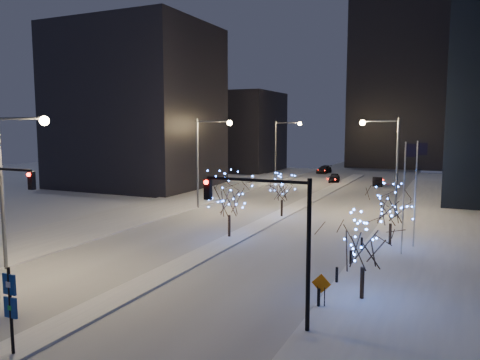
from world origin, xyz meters
The scene contains 24 objects.
ground centered at (0.00, 0.00, 0.00)m, with size 160.00×160.00×0.00m, color white.
road centered at (0.00, 35.00, 0.01)m, with size 20.00×130.00×0.02m, color silver.
median centered at (0.00, 30.00, 0.07)m, with size 2.00×80.00×0.15m, color white.
east_sidewalk centered at (15.00, 20.00, 0.07)m, with size 10.00×90.00×0.15m, color white.
west_sidewalk centered at (-14.00, 20.00, 0.07)m, with size 8.00×90.00×0.15m, color white.
filler_west_near centered at (-28.00, 40.00, 12.00)m, with size 22.00×18.00×24.00m, color black.
filler_west_far centered at (-26.00, 70.00, 8.00)m, with size 18.00×16.00×16.00m, color black.
horizon_block centered at (6.00, 92.00, 21.00)m, with size 24.00×14.00×42.00m, color black.
street_lamp_w_near centered at (-8.94, 2.00, 6.50)m, with size 4.40×0.56×10.00m.
street_lamp_w_mid centered at (-8.94, 27.00, 6.50)m, with size 4.40×0.56×10.00m.
street_lamp_w_far centered at (-8.94, 52.00, 6.50)m, with size 4.40×0.56×10.00m.
street_lamp_east centered at (10.08, 30.00, 6.45)m, with size 3.90×0.56×10.00m.
traffic_signal_east centered at (8.94, 1.00, 4.76)m, with size 5.26×0.43×7.00m.
flagpoles centered at (13.37, 17.25, 4.80)m, with size 1.35×2.60×8.00m.
bollards centered at (10.20, 10.00, 0.60)m, with size 0.16×12.16×0.90m.
car_near centered at (-1.66, 57.46, 0.73)m, with size 1.73×4.31×1.47m, color black.
car_mid centered at (5.45, 55.70, 0.68)m, with size 1.43×4.11×1.35m, color black.
car_far centered at (-6.89, 70.98, 0.71)m, with size 2.00×4.92×1.43m, color black.
holiday_tree_median_near centered at (-0.50, 15.59, 3.55)m, with size 4.83×4.83×5.33m.
holiday_tree_median_far centered at (0.50, 25.66, 3.00)m, with size 4.21×4.21×4.28m.
holiday_tree_plaza_near centered at (12.00, 6.01, 3.18)m, with size 4.13×4.13×4.65m.
holiday_tree_plaza_far centered at (11.90, 18.51, 3.12)m, with size 3.71×3.71×4.61m.
wayfinding_sign centered at (0.35, -6.00, 2.28)m, with size 0.66×0.13×3.71m.
construction_sign centered at (10.30, 4.09, 1.16)m, with size 1.02×0.05×1.67m.
Camera 1 is at (16.11, -18.42, 9.27)m, focal length 35.00 mm.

